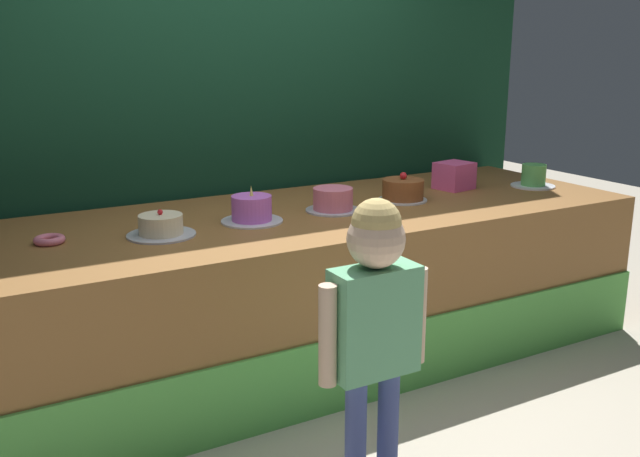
# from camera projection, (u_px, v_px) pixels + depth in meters

# --- Properties ---
(ground_plane) EXTENTS (12.00, 12.00, 0.00)m
(ground_plane) POSITION_uv_depth(u_px,v_px,m) (349.00, 406.00, 3.45)
(ground_plane) COLOR #BCB29E
(stage_platform) EXTENTS (3.99, 1.28, 0.84)m
(stage_platform) POSITION_uv_depth(u_px,v_px,m) (290.00, 289.00, 3.87)
(stage_platform) COLOR brown
(stage_platform) RESTS_ON ground_plane
(curtain_backdrop) EXTENTS (4.40, 0.08, 3.16)m
(curtain_backdrop) POSITION_uv_depth(u_px,v_px,m) (232.00, 68.00, 4.20)
(curtain_backdrop) COLOR #113823
(curtain_backdrop) RESTS_ON ground_plane
(child_figure) EXTENTS (0.46, 0.21, 1.20)m
(child_figure) POSITION_uv_depth(u_px,v_px,m) (374.00, 312.00, 2.57)
(child_figure) COLOR #3F4C8C
(child_figure) RESTS_ON ground_plane
(pink_box) EXTENTS (0.24, 0.22, 0.17)m
(pink_box) POSITION_uv_depth(u_px,v_px,m) (454.00, 176.00, 4.40)
(pink_box) COLOR #EB5396
(pink_box) RESTS_ON stage_platform
(donut) EXTENTS (0.14, 0.14, 0.03)m
(donut) POSITION_uv_depth(u_px,v_px,m) (49.00, 240.00, 3.21)
(donut) COLOR pink
(donut) RESTS_ON stage_platform
(cake_left) EXTENTS (0.32, 0.32, 0.13)m
(cake_left) POSITION_uv_depth(u_px,v_px,m) (161.00, 226.00, 3.33)
(cake_left) COLOR silver
(cake_left) RESTS_ON stage_platform
(cake_center_left) EXTENTS (0.32, 0.32, 0.19)m
(cake_center_left) POSITION_uv_depth(u_px,v_px,m) (252.00, 210.00, 3.59)
(cake_center_left) COLOR silver
(cake_center_left) RESTS_ON stage_platform
(cake_center_right) EXTENTS (0.30, 0.30, 0.13)m
(cake_center_right) POSITION_uv_depth(u_px,v_px,m) (333.00, 200.00, 3.82)
(cake_center_right) COLOR silver
(cake_center_right) RESTS_ON stage_platform
(cake_right) EXTENTS (0.28, 0.28, 0.17)m
(cake_right) POSITION_uv_depth(u_px,v_px,m) (403.00, 190.00, 4.07)
(cake_right) COLOR silver
(cake_right) RESTS_ON stage_platform
(cake_far_right) EXTENTS (0.28, 0.28, 0.14)m
(cake_far_right) POSITION_uv_depth(u_px,v_px,m) (533.00, 177.00, 4.48)
(cake_far_right) COLOR silver
(cake_far_right) RESTS_ON stage_platform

